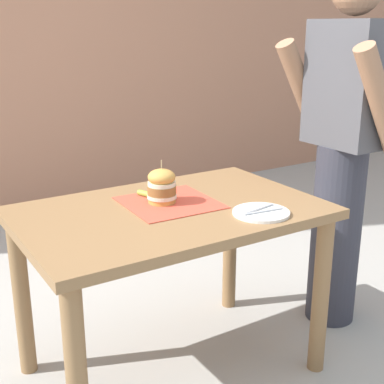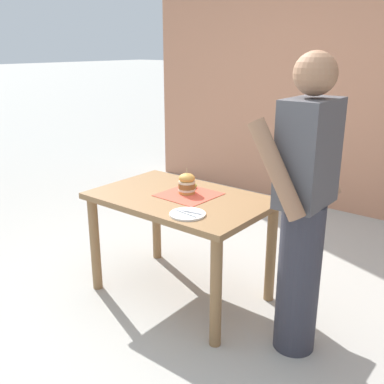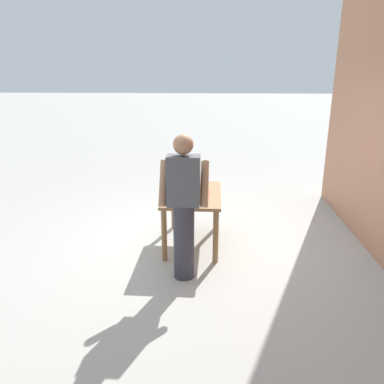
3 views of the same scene
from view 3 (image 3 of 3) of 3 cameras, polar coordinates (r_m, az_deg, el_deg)
ground_plane at (r=5.36m, az=0.07°, el=-7.77°), size 80.00×80.00×0.00m
patio_table at (r=5.12m, az=0.07°, el=-1.49°), size 0.77×1.19×0.74m
serving_paper at (r=5.05m, az=0.69°, el=-0.28°), size 0.37×0.37×0.00m
sandwich at (r=5.05m, az=0.86°, el=0.58°), size 0.12×0.12×0.18m
pickle_spear at (r=5.09m, az=2.00°, el=0.01°), size 0.09×0.05×0.02m
side_plate_with_forks at (r=4.85m, az=-3.00°, el=-1.01°), size 0.22×0.22×0.02m
diner_across_table at (r=4.19m, az=-1.28°, el=-2.13°), size 0.55×0.35×1.69m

